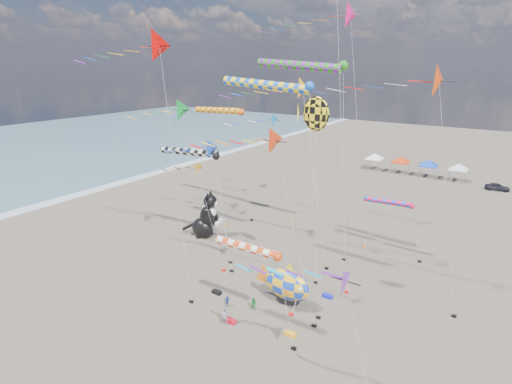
{
  "coord_description": "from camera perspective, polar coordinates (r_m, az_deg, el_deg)",
  "views": [
    {
      "loc": [
        17.51,
        -16.62,
        19.9
      ],
      "look_at": [
        -1.78,
        12.0,
        8.86
      ],
      "focal_mm": 28.0,
      "sensor_mm": 36.0,
      "label": 1
    }
  ],
  "objects": [
    {
      "name": "tent_row",
      "position": [
        80.04,
        21.73,
        4.4
      ],
      "size": [
        19.2,
        4.2,
        3.8
      ],
      "color": "white",
      "rests_on": "ground"
    },
    {
      "name": "delta_kite_6",
      "position": [
        44.88,
        13.11,
        23.39
      ],
      "size": [
        14.19,
        2.99,
        26.37
      ],
      "color": "#EE1272",
      "rests_on": "ground"
    },
    {
      "name": "delta_kite_10",
      "position": [
        39.3,
        -8.46,
        5.65
      ],
      "size": [
        10.01,
        2.03,
        13.14
      ],
      "color": "blue",
      "rests_on": "ground"
    },
    {
      "name": "kite_bag_1",
      "position": [
        32.63,
        4.95,
        -19.58
      ],
      "size": [
        0.9,
        0.44,
        0.3
      ],
      "primitive_type": "cube",
      "color": "orange",
      "rests_on": "ground"
    },
    {
      "name": "child_green",
      "position": [
        35.02,
        -0.36,
        -15.72
      ],
      "size": [
        0.62,
        0.51,
        1.18
      ],
      "primitive_type": "imported",
      "rotation": [
        0.0,
        0.0,
        0.11
      ],
      "color": "#238635",
      "rests_on": "ground"
    },
    {
      "name": "delta_kite_5",
      "position": [
        39.71,
        -11.05,
        11.32
      ],
      "size": [
        11.47,
        2.19,
        17.08
      ],
      "color": "#0E9232",
      "rests_on": "ground"
    },
    {
      "name": "kite_bag_0",
      "position": [
        37.58,
        -5.64,
        -14.06
      ],
      "size": [
        0.9,
        0.44,
        0.3
      ],
      "primitive_type": "cube",
      "color": "black",
      "rests_on": "ground"
    },
    {
      "name": "parked_car",
      "position": [
        77.09,
        31.22,
        0.63
      ],
      "size": [
        3.8,
        1.88,
        1.25
      ],
      "primitive_type": "imported",
      "rotation": [
        0.0,
        0.0,
        1.69
      ],
      "color": "#26262D",
      "rests_on": "ground"
    },
    {
      "name": "fish_inflatable",
      "position": [
        34.89,
        4.4,
        -12.99
      ],
      "size": [
        5.61,
        2.04,
        4.25
      ],
      "color": "#123CB7",
      "rests_on": "ground"
    },
    {
      "name": "delta_kite_7",
      "position": [
        39.4,
        4.41,
        14.3
      ],
      "size": [
        13.01,
        2.14,
        19.0
      ],
      "color": "#FEB50D",
      "rests_on": "ground"
    },
    {
      "name": "child_blue",
      "position": [
        35.62,
        -4.15,
        -15.27
      ],
      "size": [
        0.66,
        0.48,
        1.04
      ],
      "primitive_type": "imported",
      "rotation": [
        0.0,
        0.0,
        0.43
      ],
      "color": "#274E92",
      "rests_on": "ground"
    },
    {
      "name": "windsock_5",
      "position": [
        36.68,
        1.91,
        14.93
      ],
      "size": [
        10.52,
        0.84,
        18.59
      ],
      "color": "blue",
      "rests_on": "ground"
    },
    {
      "name": "windsock_0",
      "position": [
        29.36,
        -0.74,
        -8.17
      ],
      "size": [
        6.97,
        0.69,
        7.47
      ],
      "color": "red",
      "rests_on": "ground"
    },
    {
      "name": "cat_inflatable",
      "position": [
        47.94,
        -7.39,
        -3.2
      ],
      "size": [
        4.74,
        3.44,
        5.77
      ],
      "primitive_type": null,
      "rotation": [
        0.0,
        0.0,
        0.34
      ],
      "color": "black",
      "rests_on": "ground"
    },
    {
      "name": "delta_kite_2",
      "position": [
        22.16,
        10.56,
        -13.01
      ],
      "size": [
        8.92,
        1.75,
        9.95
      ],
      "color": "purple",
      "rests_on": "ground"
    },
    {
      "name": "delta_kite_4",
      "position": [
        51.94,
        1.13,
        9.87
      ],
      "size": [
        10.9,
        1.96,
        14.14
      ],
      "color": "blue",
      "rests_on": "ground"
    },
    {
      "name": "windsock_3",
      "position": [
        41.76,
        -9.22,
        5.55
      ],
      "size": [
        9.03,
        0.75,
        11.67
      ],
      "color": "black",
      "rests_on": "ground"
    },
    {
      "name": "delta_kite_8",
      "position": [
        34.26,
        -17.02,
        19.02
      ],
      "size": [
        14.56,
        2.73,
        22.73
      ],
      "color": "#DA0603",
      "rests_on": "ground"
    },
    {
      "name": "ground",
      "position": [
        31.28,
        -10.4,
        -22.11
      ],
      "size": [
        260.0,
        260.0,
        0.0
      ],
      "primitive_type": "plane",
      "color": "brown",
      "rests_on": "ground"
    },
    {
      "name": "kite_bag_3",
      "position": [
        33.92,
        -3.66,
        -17.9
      ],
      "size": [
        0.9,
        0.44,
        0.3
      ],
      "primitive_type": "cube",
      "color": "red",
      "rests_on": "ground"
    },
    {
      "name": "delta_kite_3",
      "position": [
        29.98,
        1.69,
        7.3
      ],
      "size": [
        11.22,
        2.17,
        15.87
      ],
      "color": "red",
      "rests_on": "ground"
    },
    {
      "name": "delta_kite_1",
      "position": [
        33.15,
        24.16,
        13.98
      ],
      "size": [
        12.9,
        2.68,
        20.18
      ],
      "color": "#EE3E0B",
      "rests_on": "ground"
    },
    {
      "name": "windsock_2",
      "position": [
        44.59,
        18.62,
        -1.46
      ],
      "size": [
        6.69,
        0.61,
        6.31
      ],
      "color": "red",
      "rests_on": "ground"
    },
    {
      "name": "delta_kite_9",
      "position": [
        53.64,
        -9.26,
        3.19
      ],
      "size": [
        10.86,
        1.71,
        7.89
      ],
      "color": "orange",
      "rests_on": "ground"
    },
    {
      "name": "person_adult",
      "position": [
        33.33,
        -4.5,
        -17.36
      ],
      "size": [
        0.66,
        0.65,
        1.53
      ],
      "primitive_type": "imported",
      "rotation": [
        0.0,
        0.0,
        0.74
      ],
      "color": "gray",
      "rests_on": "ground"
    },
    {
      "name": "windsock_1",
      "position": [
        41.77,
        6.64,
        17.43
      ],
      "size": [
        11.25,
        0.95,
        20.28
      ],
      "color": "#228718",
      "rests_on": "ground"
    },
    {
      "name": "windsock_4",
      "position": [
        52.79,
        -5.13,
        11.46
      ],
      "size": [
        9.26,
        0.82,
        14.65
      ],
      "color": "#D65512",
      "rests_on": "ground"
    },
    {
      "name": "angelfish_kite",
      "position": [
        31.46,
        8.2,
        10.77
      ],
      "size": [
        3.74,
        3.02,
        17.63
      ],
      "color": "yellow",
      "rests_on": "ground"
    },
    {
      "name": "kite_bag_2",
      "position": [
        37.42,
        10.16,
        -14.42
      ],
      "size": [
        0.9,
        0.44,
        0.3
      ],
      "primitive_type": "cube",
      "color": "#1518D3",
      "rests_on": "ground"
    }
  ]
}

